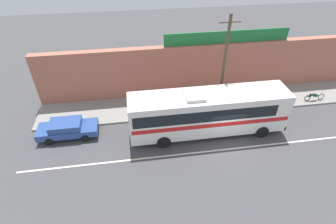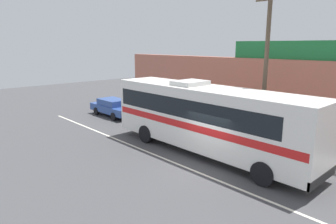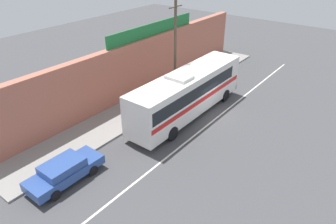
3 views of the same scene
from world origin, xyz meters
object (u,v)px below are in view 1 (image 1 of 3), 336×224
at_px(parked_car, 67,128).
at_px(motorcycle_purple, 251,101).
at_px(intercity_bus, 207,111).
at_px(motorcycle_orange, 314,96).
at_px(utility_pole, 224,66).
at_px(pedestrian_by_curb, 174,100).

bearing_deg(parked_car, motorcycle_purple, 6.22).
relative_size(intercity_bus, parked_car, 2.65).
bearing_deg(motorcycle_orange, utility_pole, -179.24).
distance_m(intercity_bus, motorcycle_purple, 5.91).
bearing_deg(pedestrian_by_curb, motorcycle_orange, -1.81).
xyz_separation_m(intercity_bus, motorcycle_purple, (4.95, 2.85, -1.50)).
distance_m(parked_car, motorcycle_orange, 21.75).
bearing_deg(motorcycle_purple, motorcycle_orange, -1.74).
bearing_deg(motorcycle_orange, motorcycle_purple, 178.26).
height_order(motorcycle_orange, pedestrian_by_curb, pedestrian_by_curb).
bearing_deg(pedestrian_by_curb, motorcycle_purple, -1.86).
xyz_separation_m(utility_pole, motorcycle_orange, (9.18, 0.12, -3.87)).
height_order(parked_car, motorcycle_orange, parked_car).
relative_size(utility_pole, pedestrian_by_curb, 4.82).
relative_size(motorcycle_purple, pedestrian_by_curb, 1.09).
bearing_deg(parked_car, intercity_bus, -6.13).
xyz_separation_m(intercity_bus, parked_car, (-10.69, 1.15, -1.33)).
height_order(motorcycle_purple, pedestrian_by_curb, pedestrian_by_curb).
xyz_separation_m(motorcycle_purple, pedestrian_by_curb, (-7.01, 0.23, 0.58)).
bearing_deg(intercity_bus, motorcycle_purple, 29.95).
relative_size(intercity_bus, motorcycle_orange, 6.13).
bearing_deg(parked_car, utility_pole, 6.37).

